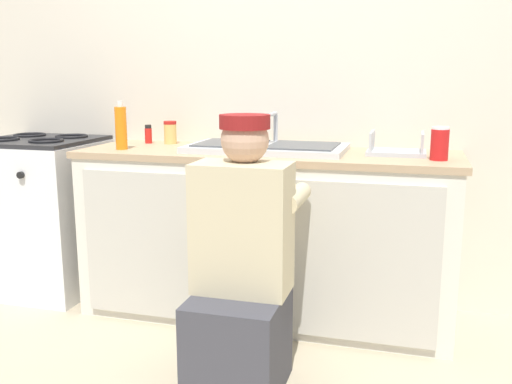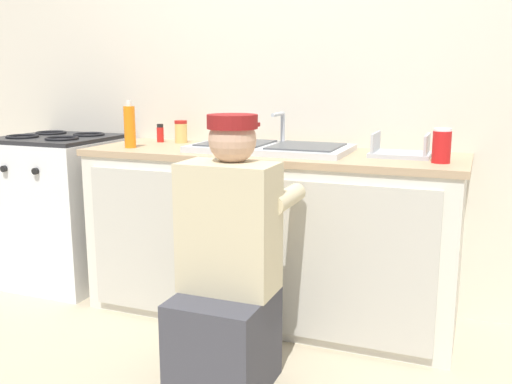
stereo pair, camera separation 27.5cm
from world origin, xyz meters
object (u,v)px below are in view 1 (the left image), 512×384
soda_cup_red (440,144)px  sink_double_basin (267,147)px  stove_range (43,214)px  dish_rack_tray (396,150)px  plumber_person (241,278)px  condiment_jar (170,132)px  soap_bottle_orange (121,128)px  spice_bottle_red (148,134)px

soda_cup_red → sink_double_basin: bearing=172.8°
stove_range → dish_rack_tray: (2.00, 0.04, 0.45)m
plumber_person → dish_rack_tray: size_ratio=3.94×
stove_range → dish_rack_tray: dish_rack_tray is taller
condiment_jar → dish_rack_tray: size_ratio=0.46×
soda_cup_red → dish_rack_tray: bearing=143.7°
soap_bottle_orange → condiment_jar: 0.34m
stove_range → plumber_person: plumber_person is taller
soap_bottle_orange → soda_cup_red: size_ratio=1.64×
spice_bottle_red → soda_cup_red: bearing=-9.1°
plumber_person → soap_bottle_orange: size_ratio=4.42×
soap_bottle_orange → spice_bottle_red: 0.30m
soap_bottle_orange → soda_cup_red: soap_bottle_orange is taller
plumber_person → soap_bottle_orange: soap_bottle_orange is taller
sink_double_basin → condiment_jar: 0.63m
sink_double_basin → dish_rack_tray: bearing=3.3°
stove_range → dish_rack_tray: bearing=1.1°
soap_bottle_orange → sink_double_basin: bearing=10.9°
soda_cup_red → spice_bottle_red: bearing=170.9°
spice_bottle_red → soap_bottle_orange: bearing=-91.8°
sink_double_basin → soap_bottle_orange: bearing=-169.1°
spice_bottle_red → dish_rack_tray: dish_rack_tray is taller
plumber_person → condiment_jar: plumber_person is taller
sink_double_basin → condiment_jar: bearing=165.3°
stove_range → soda_cup_red: bearing=-2.7°
soda_cup_red → soap_bottle_orange: bearing=-178.6°
sink_double_basin → stove_range: bearing=-179.9°
stove_range → soap_bottle_orange: (0.61, -0.14, 0.54)m
plumber_person → spice_bottle_red: plumber_person is taller
condiment_jar → dish_rack_tray: condiment_jar is taller
dish_rack_tray → stove_range: bearing=-178.9°
sink_double_basin → soap_bottle_orange: 0.76m
stove_range → spice_bottle_red: spice_bottle_red is taller
stove_range → dish_rack_tray: size_ratio=3.26×
soap_bottle_orange → condiment_jar: (0.14, 0.30, -0.05)m
plumber_person → sink_double_basin: bearing=96.9°
sink_double_basin → spice_bottle_red: size_ratio=7.62×
stove_range → soda_cup_red: size_ratio=6.01×
spice_bottle_red → soda_cup_red: 1.59m
spice_bottle_red → dish_rack_tray: (1.38, -0.11, -0.03)m
soap_bottle_orange → spice_bottle_red: (0.01, 0.29, -0.06)m
stove_range → soap_bottle_orange: size_ratio=3.65×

